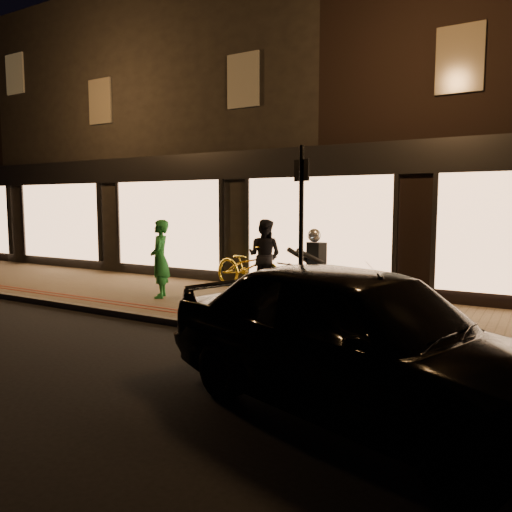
{
  "coord_description": "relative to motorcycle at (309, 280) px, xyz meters",
  "views": [
    {
      "loc": [
        4.69,
        -6.78,
        2.18
      ],
      "look_at": [
        -0.53,
        2.08,
        1.1
      ],
      "focal_mm": 35.0,
      "sensor_mm": 36.0,
      "label": 1
    }
  ],
  "objects": [
    {
      "name": "building_row",
      "position": [
        -0.8,
        7.16,
        3.51
      ],
      "size": [
        48.0,
        10.11,
        8.5
      ],
      "color": "black",
      "rests_on": "ground"
    },
    {
      "name": "ground",
      "position": [
        -0.8,
        -1.83,
        -0.73
      ],
      "size": [
        90.0,
        90.0,
        0.0
      ],
      "primitive_type": "plane",
      "color": "black",
      "rests_on": "ground"
    },
    {
      "name": "kerb_stone",
      "position": [
        -0.8,
        -1.78,
        -0.67
      ],
      "size": [
        50.0,
        0.14,
        0.12
      ],
      "primitive_type": "cube",
      "color": "#59544C",
      "rests_on": "ground"
    },
    {
      "name": "motorcycle",
      "position": [
        0.0,
        0.0,
        0.0
      ],
      "size": [
        0.91,
        1.84,
        1.59
      ],
      "rotation": [
        0.0,
        0.0,
        -0.39
      ],
      "color": "black",
      "rests_on": "sidewalk"
    },
    {
      "name": "person_green",
      "position": [
        -3.44,
        -0.32,
        0.24
      ],
      "size": [
        0.69,
        0.75,
        1.71
      ],
      "primitive_type": "imported",
      "rotation": [
        0.0,
        0.0,
        -0.97
      ],
      "color": "#1F762F",
      "rests_on": "sidewalk"
    },
    {
      "name": "red_kerb_lines",
      "position": [
        -0.8,
        -1.28,
        -0.61
      ],
      "size": [
        50.0,
        0.26,
        0.01
      ],
      "color": "maroon",
      "rests_on": "sidewalk"
    },
    {
      "name": "parked_car",
      "position": [
        2.25,
        -3.72,
        0.07
      ],
      "size": [
        5.05,
        3.21,
        1.6
      ],
      "primitive_type": "imported",
      "rotation": [
        0.0,
        0.0,
        1.27
      ],
      "color": "black",
      "rests_on": "ground"
    },
    {
      "name": "sidewalk",
      "position": [
        -0.8,
        0.17,
        -0.67
      ],
      "size": [
        50.0,
        4.0,
        0.12
      ],
      "primitive_type": "cube",
      "color": "brown",
      "rests_on": "ground"
    },
    {
      "name": "sign_post",
      "position": [
        0.37,
        -1.17,
        1.06
      ],
      "size": [
        0.33,
        0.17,
        3.0
      ],
      "rotation": [
        0.0,
        0.0,
        -0.42
      ],
      "color": "black",
      "rests_on": "sidewalk"
    },
    {
      "name": "person_dark",
      "position": [
        -1.83,
        1.49,
        0.24
      ],
      "size": [
        0.87,
        0.69,
        1.7
      ],
      "primitive_type": "imported",
      "rotation": [
        0.0,
        0.0,
        3.2
      ],
      "color": "black",
      "rests_on": "sidewalk"
    },
    {
      "name": "bicycle_gold",
      "position": [
        -2.32,
        1.58,
        -0.07
      ],
      "size": [
        2.19,
        1.15,
        1.1
      ],
      "primitive_type": "imported",
      "rotation": [
        0.0,
        0.0,
        1.36
      ],
      "color": "yellow",
      "rests_on": "sidewalk"
    }
  ]
}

